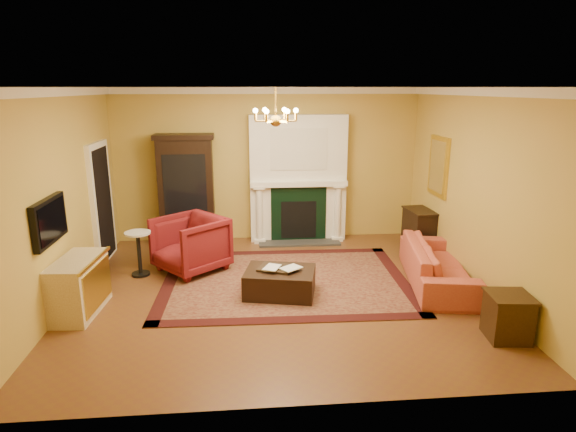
{
  "coord_description": "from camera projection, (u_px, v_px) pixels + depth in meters",
  "views": [
    {
      "loc": [
        -0.44,
        -6.76,
        3.0
      ],
      "look_at": [
        0.2,
        0.3,
        1.1
      ],
      "focal_mm": 30.0,
      "sensor_mm": 36.0,
      "label": 1
    }
  ],
  "objects": [
    {
      "name": "floor",
      "position": [
        277.0,
        292.0,
        7.32
      ],
      "size": [
        6.0,
        5.5,
        0.02
      ],
      "primitive_type": "cube",
      "color": "brown",
      "rests_on": "ground"
    },
    {
      "name": "ceiling",
      "position": [
        276.0,
        87.0,
        6.54
      ],
      "size": [
        6.0,
        5.5,
        0.02
      ],
      "primitive_type": "cube",
      "color": "silver",
      "rests_on": "wall_back"
    },
    {
      "name": "wall_back",
      "position": [
        267.0,
        165.0,
        9.59
      ],
      "size": [
        6.0,
        0.02,
        3.0
      ],
      "primitive_type": "cube",
      "color": "gold",
      "rests_on": "floor"
    },
    {
      "name": "wall_front",
      "position": [
        297.0,
        261.0,
        4.28
      ],
      "size": [
        6.0,
        0.02,
        3.0
      ],
      "primitive_type": "cube",
      "color": "gold",
      "rests_on": "floor"
    },
    {
      "name": "wall_left",
      "position": [
        60.0,
        199.0,
        6.67
      ],
      "size": [
        0.02,
        5.5,
        3.0
      ],
      "primitive_type": "cube",
      "color": "gold",
      "rests_on": "floor"
    },
    {
      "name": "wall_right",
      "position": [
        477.0,
        191.0,
        7.19
      ],
      "size": [
        0.02,
        5.5,
        3.0
      ],
      "primitive_type": "cube",
      "color": "gold",
      "rests_on": "floor"
    },
    {
      "name": "fireplace",
      "position": [
        298.0,
        181.0,
        9.54
      ],
      "size": [
        1.9,
        0.7,
        2.5
      ],
      "color": "white",
      "rests_on": "wall_back"
    },
    {
      "name": "crown_molding",
      "position": [
        272.0,
        91.0,
        7.48
      ],
      "size": [
        6.0,
        5.5,
        0.12
      ],
      "color": "white",
      "rests_on": "ceiling"
    },
    {
      "name": "doorway",
      "position": [
        102.0,
        203.0,
        8.43
      ],
      "size": [
        0.08,
        1.05,
        2.1
      ],
      "color": "white",
      "rests_on": "wall_left"
    },
    {
      "name": "tv_panel",
      "position": [
        50.0,
        221.0,
        6.14
      ],
      "size": [
        0.09,
        0.95,
        0.58
      ],
      "color": "black",
      "rests_on": "wall_left"
    },
    {
      "name": "gilt_mirror",
      "position": [
        438.0,
        166.0,
        8.5
      ],
      "size": [
        0.06,
        0.76,
        1.05
      ],
      "color": "gold",
      "rests_on": "wall_right"
    },
    {
      "name": "chandelier",
      "position": [
        276.0,
        117.0,
        6.65
      ],
      "size": [
        0.63,
        0.55,
        0.53
      ],
      "color": "gold",
      "rests_on": "ceiling"
    },
    {
      "name": "oriental_rug",
      "position": [
        286.0,
        281.0,
        7.7
      ],
      "size": [
        3.94,
        3.0,
        0.02
      ],
      "primitive_type": "cube",
      "rotation": [
        0.0,
        0.0,
        -0.02
      ],
      "color": "#420E0E",
      "rests_on": "floor"
    },
    {
      "name": "china_cabinet",
      "position": [
        187.0,
        193.0,
        9.31
      ],
      "size": [
        1.04,
        0.49,
        2.06
      ],
      "primitive_type": "cube",
      "rotation": [
        0.0,
        0.0,
        0.03
      ],
      "color": "black",
      "rests_on": "floor"
    },
    {
      "name": "wingback_armchair",
      "position": [
        190.0,
        242.0,
        8.01
      ],
      "size": [
        1.36,
        1.37,
        1.03
      ],
      "primitive_type": "imported",
      "rotation": [
        0.0,
        0.0,
        -0.85
      ],
      "color": "maroon",
      "rests_on": "floor"
    },
    {
      "name": "pedestal_table",
      "position": [
        139.0,
        250.0,
        7.83
      ],
      "size": [
        0.42,
        0.42,
        0.74
      ],
      "color": "black",
      "rests_on": "floor"
    },
    {
      "name": "commode",
      "position": [
        79.0,
        286.0,
        6.53
      ],
      "size": [
        0.57,
        1.07,
        0.77
      ],
      "primitive_type": "cube",
      "rotation": [
        0.0,
        0.0,
        -0.08
      ],
      "color": "beige",
      "rests_on": "floor"
    },
    {
      "name": "coral_sofa",
      "position": [
        438.0,
        258.0,
        7.5
      ],
      "size": [
        1.01,
        2.26,
        0.85
      ],
      "primitive_type": "imported",
      "rotation": [
        0.0,
        0.0,
        1.4
      ],
      "color": "#B8573A",
      "rests_on": "floor"
    },
    {
      "name": "end_table",
      "position": [
        508.0,
        318.0,
        5.88
      ],
      "size": [
        0.52,
        0.52,
        0.55
      ],
      "primitive_type": "cube",
      "rotation": [
        0.0,
        0.0,
        -0.11
      ],
      "color": "#32200D",
      "rests_on": "floor"
    },
    {
      "name": "console_table",
      "position": [
        419.0,
        231.0,
        9.01
      ],
      "size": [
        0.45,
        0.73,
        0.78
      ],
      "primitive_type": "cube",
      "rotation": [
        0.0,
        0.0,
        0.08
      ],
      "color": "black",
      "rests_on": "floor"
    },
    {
      "name": "leather_ottoman",
      "position": [
        280.0,
        282.0,
        7.14
      ],
      "size": [
        1.14,
        0.93,
        0.38
      ],
      "primitive_type": "cube",
      "rotation": [
        0.0,
        0.0,
        -0.21
      ],
      "color": "black",
      "rests_on": "oriental_rug"
    },
    {
      "name": "ottoman_tray",
      "position": [
        276.0,
        268.0,
        7.13
      ],
      "size": [
        0.59,
        0.53,
        0.03
      ],
      "primitive_type": "cube",
      "rotation": [
        0.0,
        0.0,
        -0.38
      ],
      "color": "black",
      "rests_on": "leather_ottoman"
    },
    {
      "name": "book_a",
      "position": [
        265.0,
        259.0,
        7.06
      ],
      "size": [
        0.2,
        0.11,
        0.28
      ],
      "primitive_type": "imported",
      "rotation": [
        0.0,
        0.0,
        -0.43
      ],
      "color": "gray",
      "rests_on": "ottoman_tray"
    },
    {
      "name": "book_b",
      "position": [
        286.0,
        257.0,
        7.08
      ],
      "size": [
        0.15,
        0.19,
        0.3
      ],
      "primitive_type": "imported",
      "rotation": [
        0.0,
        0.0,
        -0.92
      ],
      "color": "gray",
      "rests_on": "ottoman_tray"
    },
    {
      "name": "topiary_left",
      "position": [
        263.0,
        168.0,
        9.36
      ],
      "size": [
        0.18,
        0.18,
        0.48
      ],
      "color": "tan",
      "rests_on": "fireplace"
    },
    {
      "name": "topiary_right",
      "position": [
        335.0,
        168.0,
        9.49
      ],
      "size": [
        0.15,
        0.15,
        0.41
      ],
      "color": "tan",
      "rests_on": "fireplace"
    }
  ]
}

